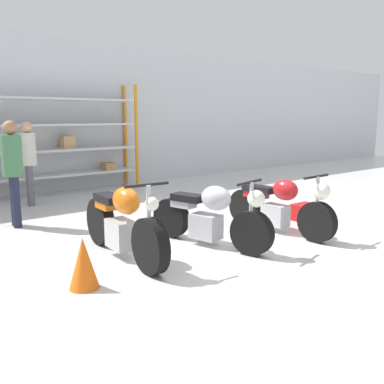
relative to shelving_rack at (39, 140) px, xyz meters
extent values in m
plane|color=silver|center=(0.47, -5.28, -1.27)|extent=(30.00, 30.00, 0.00)
cube|color=silver|center=(0.47, 0.36, 0.53)|extent=(30.00, 0.08, 3.60)
cylinder|color=orange|center=(2.37, -0.28, 0.01)|extent=(0.08, 0.08, 2.57)
cylinder|color=orange|center=(2.37, 0.27, 0.01)|extent=(0.08, 0.08, 2.57)
cube|color=silver|center=(0.03, -0.01, -0.83)|extent=(4.67, 0.55, 0.05)
cube|color=silver|center=(0.03, -0.01, -0.25)|extent=(4.67, 0.55, 0.05)
cube|color=silver|center=(0.03, -0.01, 0.33)|extent=(4.67, 0.55, 0.05)
cube|color=silver|center=(0.03, -0.01, 0.91)|extent=(4.67, 0.55, 0.05)
cube|color=#A87F51|center=(1.65, -0.08, -0.72)|extent=(0.28, 0.32, 0.19)
cube|color=tan|center=(0.70, 0.10, -0.09)|extent=(0.31, 0.26, 0.29)
cylinder|color=black|center=(-0.82, -5.71, -0.94)|extent=(0.19, 0.67, 0.66)
cylinder|color=black|center=(-0.72, -4.30, -0.94)|extent=(0.19, 0.67, 0.66)
cube|color=#ADADB2|center=(-0.77, -4.96, -0.98)|extent=(0.30, 0.46, 0.37)
ellipsoid|color=orange|center=(-0.78, -5.13, -0.51)|extent=(0.32, 0.51, 0.34)
cube|color=black|center=(-0.74, -4.61, -0.56)|extent=(0.27, 0.52, 0.10)
cube|color=orange|center=(-0.74, -4.55, -0.65)|extent=(0.23, 0.37, 0.12)
cylinder|color=#ADADB2|center=(-0.82, -5.69, -0.59)|extent=(0.05, 0.05, 0.70)
sphere|color=silver|center=(-0.82, -5.76, -0.44)|extent=(0.16, 0.16, 0.16)
cylinder|color=black|center=(-0.81, -5.66, -0.24)|extent=(0.55, 0.07, 0.04)
cylinder|color=black|center=(0.59, -5.97, -0.98)|extent=(0.29, 0.61, 0.59)
cylinder|color=black|center=(0.28, -4.62, -0.98)|extent=(0.29, 0.61, 0.59)
cube|color=#ADADB2|center=(0.42, -5.25, -1.01)|extent=(0.37, 0.47, 0.35)
ellipsoid|color=#B7B7BF|center=(0.46, -5.41, -0.58)|extent=(0.38, 0.51, 0.34)
cube|color=black|center=(0.35, -4.94, -0.64)|extent=(0.34, 0.53, 0.10)
cube|color=#B7B7BF|center=(0.33, -4.86, -0.73)|extent=(0.27, 0.38, 0.12)
cylinder|color=#ADADB2|center=(0.58, -5.95, -0.65)|extent=(0.06, 0.06, 0.66)
sphere|color=silver|center=(0.60, -6.02, -0.52)|extent=(0.23, 0.23, 0.23)
cylinder|color=black|center=(0.58, -5.92, -0.32)|extent=(0.57, 0.16, 0.04)
cylinder|color=black|center=(1.75, -6.16, -0.98)|extent=(0.16, 0.60, 0.59)
cylinder|color=black|center=(1.70, -4.77, -0.98)|extent=(0.16, 0.60, 0.59)
cube|color=#ADADB2|center=(1.72, -5.41, -1.01)|extent=(0.26, 0.41, 0.33)
ellipsoid|color=#B2191E|center=(1.73, -5.58, -0.59)|extent=(0.29, 0.44, 0.32)
cube|color=black|center=(1.71, -5.07, -0.63)|extent=(0.24, 0.57, 0.10)
cube|color=#B2191E|center=(1.71, -5.01, -0.72)|extent=(0.21, 0.40, 0.12)
cylinder|color=#ADADB2|center=(1.75, -6.14, -0.65)|extent=(0.05, 0.05, 0.65)
sphere|color=silver|center=(1.75, -6.21, -0.52)|extent=(0.24, 0.24, 0.24)
cylinder|color=black|center=(1.74, -6.11, -0.33)|extent=(0.57, 0.06, 0.04)
cylinder|color=#1E2338|center=(-1.33, -2.43, -0.86)|extent=(0.13, 0.13, 0.84)
cylinder|color=#1E2338|center=(-1.35, -2.61, -0.86)|extent=(0.13, 0.13, 0.84)
cylinder|color=#3F724C|center=(-1.34, -2.52, -0.11)|extent=(0.36, 0.36, 0.66)
sphere|color=#9E7051|center=(-1.34, -2.52, 0.34)|extent=(0.23, 0.23, 0.23)
cylinder|color=#595960|center=(-0.56, -0.85, -0.86)|extent=(0.13, 0.13, 0.82)
cylinder|color=#595960|center=(-0.60, -1.03, -0.86)|extent=(0.13, 0.13, 0.82)
cylinder|color=beige|center=(-0.58, -0.94, -0.13)|extent=(0.38, 0.38, 0.65)
sphere|color=tan|center=(-0.58, -0.94, 0.31)|extent=(0.22, 0.22, 0.22)
cube|color=red|center=(2.73, -5.19, -1.13)|extent=(0.44, 0.26, 0.28)
cone|color=orange|center=(-1.60, -5.62, -1.00)|extent=(0.32, 0.32, 0.55)
camera|label=1|loc=(-3.40, -9.67, 0.52)|focal=40.00mm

